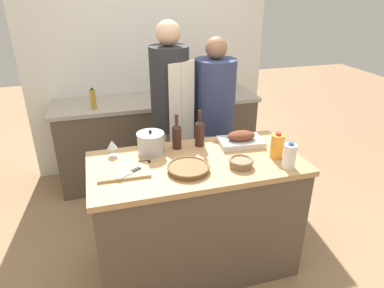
{
  "coord_description": "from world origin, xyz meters",
  "views": [
    {
      "loc": [
        -0.6,
        -1.97,
        2.0
      ],
      "look_at": [
        0.0,
        0.11,
        0.99
      ],
      "focal_mm": 32.0,
      "sensor_mm": 36.0,
      "label": 1
    }
  ],
  "objects_px": {
    "knife_chef": "(136,163)",
    "condiment_bottle_tall": "(93,99)",
    "stock_pot": "(151,143)",
    "stand_mixer": "(212,84)",
    "juice_jug": "(277,146)",
    "wine_bottle_green": "(200,132)",
    "condiment_bottle_short": "(167,93)",
    "milk_jug": "(289,156)",
    "wine_bottle_dark": "(177,135)",
    "cutting_board": "(124,172)",
    "mixing_bowl": "(241,162)",
    "wicker_basket": "(188,168)",
    "wine_glass_left": "(112,145)",
    "person_cook_guest": "(214,118)",
    "roasting_pan": "(241,140)",
    "person_cook_aproned": "(171,113)",
    "knife_paring": "(130,173)"
  },
  "relations": [
    {
      "from": "knife_paring",
      "to": "wine_bottle_dark",
      "type": "bearing_deg",
      "value": 38.47
    },
    {
      "from": "person_cook_guest",
      "to": "juice_jug",
      "type": "bearing_deg",
      "value": -92.17
    },
    {
      "from": "wine_bottle_green",
      "to": "wine_bottle_dark",
      "type": "xyz_separation_m",
      "value": [
        -0.17,
        0.0,
        -0.01
      ]
    },
    {
      "from": "juice_jug",
      "to": "wine_bottle_green",
      "type": "xyz_separation_m",
      "value": [
        -0.46,
        0.33,
        0.02
      ]
    },
    {
      "from": "knife_chef",
      "to": "condiment_bottle_short",
      "type": "bearing_deg",
      "value": 68.6
    },
    {
      "from": "stock_pot",
      "to": "mixing_bowl",
      "type": "distance_m",
      "value": 0.65
    },
    {
      "from": "cutting_board",
      "to": "stock_pot",
      "type": "bearing_deg",
      "value": 47.67
    },
    {
      "from": "wicker_basket",
      "to": "person_cook_aproned",
      "type": "xyz_separation_m",
      "value": [
        0.1,
        0.92,
        0.05
      ]
    },
    {
      "from": "cutting_board",
      "to": "person_cook_aproned",
      "type": "xyz_separation_m",
      "value": [
        0.5,
        0.84,
        0.06
      ]
    },
    {
      "from": "condiment_bottle_tall",
      "to": "wine_bottle_green",
      "type": "bearing_deg",
      "value": -55.94
    },
    {
      "from": "juice_jug",
      "to": "knife_paring",
      "type": "height_order",
      "value": "juice_jug"
    },
    {
      "from": "wine_bottle_green",
      "to": "wine_glass_left",
      "type": "bearing_deg",
      "value": 178.95
    },
    {
      "from": "condiment_bottle_short",
      "to": "wine_bottle_dark",
      "type": "bearing_deg",
      "value": -98.89
    },
    {
      "from": "wine_bottle_green",
      "to": "stand_mixer",
      "type": "xyz_separation_m",
      "value": [
        0.51,
        1.19,
        0.01
      ]
    },
    {
      "from": "wine_bottle_green",
      "to": "knife_chef",
      "type": "height_order",
      "value": "wine_bottle_green"
    },
    {
      "from": "milk_jug",
      "to": "condiment_bottle_short",
      "type": "height_order",
      "value": "milk_jug"
    },
    {
      "from": "juice_jug",
      "to": "knife_chef",
      "type": "height_order",
      "value": "juice_jug"
    },
    {
      "from": "wicker_basket",
      "to": "person_cook_guest",
      "type": "distance_m",
      "value": 1.05
    },
    {
      "from": "milk_jug",
      "to": "knife_chef",
      "type": "height_order",
      "value": "milk_jug"
    },
    {
      "from": "knife_paring",
      "to": "condiment_bottle_short",
      "type": "relative_size",
      "value": 0.93
    },
    {
      "from": "wine_bottle_green",
      "to": "person_cook_guest",
      "type": "distance_m",
      "value": 0.67
    },
    {
      "from": "knife_chef",
      "to": "stand_mixer",
      "type": "bearing_deg",
      "value": 53.17
    },
    {
      "from": "cutting_board",
      "to": "milk_jug",
      "type": "relative_size",
      "value": 1.85
    },
    {
      "from": "mixing_bowl",
      "to": "condiment_bottle_tall",
      "type": "distance_m",
      "value": 1.73
    },
    {
      "from": "wicker_basket",
      "to": "stand_mixer",
      "type": "bearing_deg",
      "value": 65.78
    },
    {
      "from": "milk_jug",
      "to": "wine_bottle_dark",
      "type": "xyz_separation_m",
      "value": [
        -0.63,
        0.49,
        0.02
      ]
    },
    {
      "from": "knife_chef",
      "to": "condiment_bottle_tall",
      "type": "height_order",
      "value": "condiment_bottle_tall"
    },
    {
      "from": "juice_jug",
      "to": "wine_bottle_dark",
      "type": "height_order",
      "value": "wine_bottle_dark"
    },
    {
      "from": "cutting_board",
      "to": "stock_pot",
      "type": "xyz_separation_m",
      "value": [
        0.22,
        0.24,
        0.07
      ]
    },
    {
      "from": "wine_glass_left",
      "to": "condiment_bottle_tall",
      "type": "height_order",
      "value": "condiment_bottle_tall"
    },
    {
      "from": "knife_chef",
      "to": "person_cook_guest",
      "type": "distance_m",
      "value": 1.09
    },
    {
      "from": "wine_bottle_dark",
      "to": "condiment_bottle_short",
      "type": "bearing_deg",
      "value": 81.11
    },
    {
      "from": "stand_mixer",
      "to": "condiment_bottle_tall",
      "type": "height_order",
      "value": "stand_mixer"
    },
    {
      "from": "juice_jug",
      "to": "wine_bottle_dark",
      "type": "xyz_separation_m",
      "value": [
        -0.63,
        0.33,
        0.02
      ]
    },
    {
      "from": "cutting_board",
      "to": "mixing_bowl",
      "type": "xyz_separation_m",
      "value": [
        0.75,
        -0.12,
        0.02
      ]
    },
    {
      "from": "condiment_bottle_short",
      "to": "person_cook_guest",
      "type": "height_order",
      "value": "person_cook_guest"
    },
    {
      "from": "mixing_bowl",
      "to": "wine_bottle_green",
      "type": "relative_size",
      "value": 0.59
    },
    {
      "from": "juice_jug",
      "to": "knife_chef",
      "type": "relative_size",
      "value": 0.86
    },
    {
      "from": "wine_bottle_green",
      "to": "juice_jug",
      "type": "bearing_deg",
      "value": -35.89
    },
    {
      "from": "stock_pot",
      "to": "stand_mixer",
      "type": "height_order",
      "value": "stand_mixer"
    },
    {
      "from": "wine_bottle_green",
      "to": "condiment_bottle_short",
      "type": "relative_size",
      "value": 1.57
    },
    {
      "from": "knife_paring",
      "to": "knife_chef",
      "type": "bearing_deg",
      "value": 69.26
    },
    {
      "from": "mixing_bowl",
      "to": "milk_jug",
      "type": "height_order",
      "value": "milk_jug"
    },
    {
      "from": "wicker_basket",
      "to": "milk_jug",
      "type": "bearing_deg",
      "value": -11.75
    },
    {
      "from": "person_cook_aproned",
      "to": "condiment_bottle_tall",
      "type": "bearing_deg",
      "value": 116.02
    },
    {
      "from": "knife_chef",
      "to": "condiment_bottle_tall",
      "type": "bearing_deg",
      "value": 100.8
    },
    {
      "from": "roasting_pan",
      "to": "juice_jug",
      "type": "xyz_separation_m",
      "value": [
        0.16,
        -0.25,
        0.04
      ]
    },
    {
      "from": "juice_jug",
      "to": "person_cook_guest",
      "type": "xyz_separation_m",
      "value": [
        -0.13,
        0.9,
        -0.11
      ]
    },
    {
      "from": "cutting_board",
      "to": "knife_chef",
      "type": "height_order",
      "value": "cutting_board"
    },
    {
      "from": "stock_pot",
      "to": "person_cook_aproned",
      "type": "bearing_deg",
      "value": 64.74
    }
  ]
}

